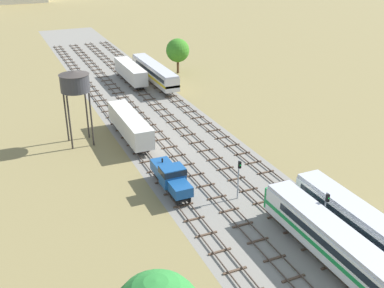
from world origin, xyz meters
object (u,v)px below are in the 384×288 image
signal_post_nearest (325,209)px  freight_boxcar_centre_left_farther (131,71)px  diesel_railcar_centre_left_near (342,248)px  signal_post_near (239,174)px  shunter_loco_far_left_mid (171,176)px  freight_boxcar_far_left_midfar (130,124)px  passenger_coach_centre_nearest (381,238)px  diesel_railcar_centre_far (154,71)px  water_tower (75,82)px

signal_post_nearest → freight_boxcar_centre_left_farther: bearing=92.1°
diesel_railcar_centre_left_near → signal_post_near: bearing=98.1°
shunter_loco_far_left_mid → freight_boxcar_centre_left_farther: size_ratio=0.60×
signal_post_nearest → shunter_loco_far_left_mid: bearing=126.1°
diesel_railcar_centre_left_near → signal_post_near: size_ratio=4.18×
diesel_railcar_centre_left_near → freight_boxcar_far_left_midfar: (-8.42, 35.84, -0.15)m
passenger_coach_centre_nearest → shunter_loco_far_left_mid: size_ratio=2.60×
diesel_railcar_centre_far → signal_post_near: bearing=-97.8°
passenger_coach_centre_nearest → diesel_railcar_centre_far: size_ratio=1.07×
diesel_railcar_centre_far → shunter_loco_far_left_mid: bearing=-107.0°
signal_post_nearest → signal_post_near: signal_post_nearest is taller
freight_boxcar_centre_left_farther → signal_post_near: size_ratio=2.85×
freight_boxcar_centre_left_farther → signal_post_near: signal_post_near is taller
diesel_railcar_centre_far → signal_post_near: size_ratio=4.18×
passenger_coach_centre_nearest → water_tower: 43.11m
passenger_coach_centre_nearest → shunter_loco_far_left_mid: (-12.64, 19.68, -0.60)m
freight_boxcar_far_left_midfar → diesel_railcar_centre_far: size_ratio=0.68×
diesel_railcar_centre_left_near → diesel_railcar_centre_far: same height
passenger_coach_centre_nearest → freight_boxcar_far_left_midfar: size_ratio=1.57×
diesel_railcar_centre_left_near → signal_post_nearest: signal_post_nearest is taller
diesel_railcar_centre_far → freight_boxcar_centre_left_farther: (-4.21, 2.53, -0.15)m
shunter_loco_far_left_mid → signal_post_nearest: (10.54, -14.43, 1.20)m
freight_boxcar_centre_left_farther → water_tower: 30.68m
diesel_railcar_centre_far → passenger_coach_centre_nearest: bearing=-90.0°
water_tower → signal_post_nearest: water_tower is taller
freight_boxcar_centre_left_farther → signal_post_near: 48.57m
diesel_railcar_centre_left_near → signal_post_near: (-2.11, 14.73, 0.55)m
freight_boxcar_centre_left_farther → signal_post_nearest: signal_post_nearest is taller
freight_boxcar_far_left_midfar → signal_post_nearest: bearing=-71.2°
signal_post_nearest → diesel_railcar_centre_left_near: bearing=-113.0°
passenger_coach_centre_nearest → signal_post_near: bearing=112.8°
diesel_railcar_centre_far → water_tower: (-19.60, -23.15, 6.54)m
freight_boxcar_far_left_midfar → water_tower: bearing=166.1°
signal_post_near → diesel_railcar_centre_far: bearing=82.2°
signal_post_nearest → passenger_coach_centre_nearest: bearing=-68.1°
freight_boxcar_far_left_midfar → signal_post_nearest: 32.62m
passenger_coach_centre_nearest → water_tower: water_tower is taller
diesel_railcar_centre_left_near → freight_boxcar_centre_left_farther: 63.25m
water_tower → signal_post_nearest: size_ratio=2.14×
passenger_coach_centre_nearest → shunter_loco_far_left_mid: bearing=122.7°
passenger_coach_centre_nearest → signal_post_nearest: bearing=111.9°
diesel_railcar_centre_far → freight_boxcar_centre_left_farther: size_ratio=1.46×
shunter_loco_far_left_mid → signal_post_nearest: bearing=-53.9°
signal_post_nearest → signal_post_near: (-4.21, 9.75, -0.07)m
diesel_railcar_centre_left_near → freight_boxcar_far_left_midfar: 36.81m
shunter_loco_far_left_mid → diesel_railcar_centre_far: (12.64, 41.31, 0.59)m
shunter_loco_far_left_mid → signal_post_nearest: signal_post_nearest is taller
water_tower → passenger_coach_centre_nearest: bearing=-62.6°
signal_post_near → signal_post_nearest: bearing=-66.6°
passenger_coach_centre_nearest → freight_boxcar_centre_left_farther: (-4.21, 63.52, -0.16)m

